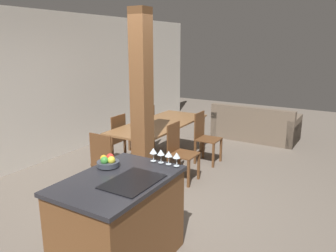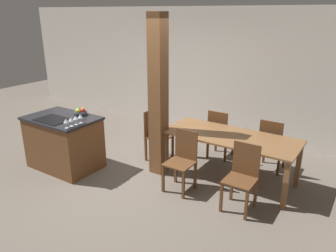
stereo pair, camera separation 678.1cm
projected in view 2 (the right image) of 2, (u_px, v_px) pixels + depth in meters
name	position (u px, v px, depth m)	size (l,w,h in m)	color
ground_plane	(131.00, 177.00, 5.43)	(16.00, 16.00, 0.00)	#665B51
wall_back	(209.00, 71.00, 7.16)	(11.20, 0.08, 2.70)	silver
kitchen_island	(64.00, 142.00, 5.65)	(1.22, 0.83, 0.92)	brown
fruit_bowl	(80.00, 112.00, 5.60)	(0.23, 0.23, 0.12)	#383D47
wine_glass_near	(66.00, 121.00, 4.92)	(0.08, 0.08, 0.14)	silver
wine_glass_middle	(71.00, 120.00, 5.00)	(0.08, 0.08, 0.14)	silver
wine_glass_far	(76.00, 118.00, 5.07)	(0.08, 0.08, 0.14)	silver
wine_glass_end	(80.00, 116.00, 5.14)	(0.08, 0.08, 0.14)	silver
dining_table	(230.00, 141.00, 5.15)	(2.11, 0.88, 0.76)	brown
dining_chair_near_left	(182.00, 159.00, 4.93)	(0.40, 0.40, 0.92)	brown
dining_chair_near_right	(242.00, 176.00, 4.44)	(0.40, 0.40, 0.92)	brown
dining_chair_far_left	(220.00, 133.00, 5.98)	(0.40, 0.40, 0.92)	brown
dining_chair_far_right	(271.00, 144.00, 5.49)	(0.40, 0.40, 0.92)	brown
dining_chair_head_end	(156.00, 134.00, 5.95)	(0.40, 0.40, 0.92)	brown
timber_post	(158.00, 98.00, 5.20)	(0.24, 0.24, 2.60)	brown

